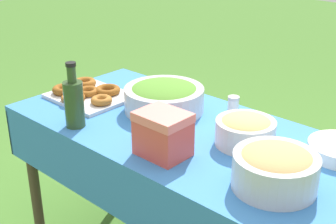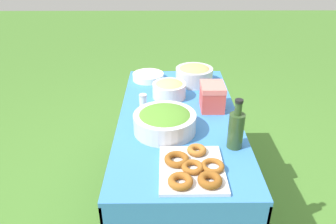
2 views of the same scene
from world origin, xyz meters
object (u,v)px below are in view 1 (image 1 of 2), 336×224
at_px(cooler_box, 163,134).
at_px(olive_oil_bottle, 74,102).
at_px(donut_platter, 88,93).
at_px(bread_bowl, 275,168).
at_px(pasta_bowl, 245,130).
at_px(salad_bowl, 164,96).

bearing_deg(cooler_box, olive_oil_bottle, 8.49).
height_order(donut_platter, cooler_box, cooler_box).
bearing_deg(bread_bowl, olive_oil_bottle, 9.73).
xyz_separation_m(donut_platter, cooler_box, (-0.63, 0.17, 0.06)).
distance_m(pasta_bowl, donut_platter, 0.81).
distance_m(salad_bowl, bread_bowl, 0.71).
distance_m(salad_bowl, pasta_bowl, 0.44).
distance_m(pasta_bowl, olive_oil_bottle, 0.68).
bearing_deg(bread_bowl, cooler_box, 11.02).
distance_m(salad_bowl, donut_platter, 0.39).
relative_size(pasta_bowl, donut_platter, 0.63).
height_order(salad_bowl, pasta_bowl, salad_bowl).
relative_size(salad_bowl, olive_oil_bottle, 1.28).
relative_size(pasta_bowl, olive_oil_bottle, 0.83).
height_order(pasta_bowl, cooler_box, cooler_box).
bearing_deg(pasta_bowl, olive_oil_bottle, 28.80).
height_order(donut_platter, bread_bowl, bread_bowl).
xyz_separation_m(salad_bowl, olive_oil_bottle, (0.16, 0.36, 0.04)).
bearing_deg(cooler_box, donut_platter, -14.76).
bearing_deg(cooler_box, pasta_bowl, -122.95).
relative_size(pasta_bowl, cooler_box, 1.25).
relative_size(olive_oil_bottle, cooler_box, 1.51).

